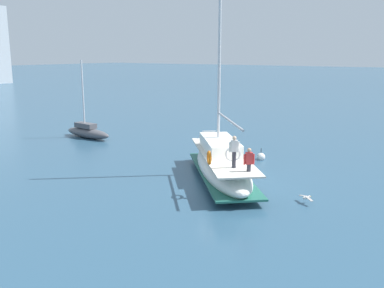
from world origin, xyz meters
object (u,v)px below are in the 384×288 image
at_px(main_sailboat, 222,164).
at_px(seagull, 306,197).
at_px(moored_catamaran, 88,131).
at_px(mooring_buoy, 261,157).

height_order(main_sailboat, seagull, main_sailboat).
relative_size(main_sailboat, seagull, 15.69).
distance_m(main_sailboat, moored_catamaran, 15.74).
bearing_deg(main_sailboat, seagull, -102.39).
distance_m(seagull, mooring_buoy, 8.41).
bearing_deg(mooring_buoy, seagull, -140.76).
height_order(main_sailboat, moored_catamaran, main_sailboat).
distance_m(main_sailboat, mooring_buoy, 5.42).
bearing_deg(main_sailboat, mooring_buoy, 0.94).
bearing_deg(seagull, main_sailboat, 77.61).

